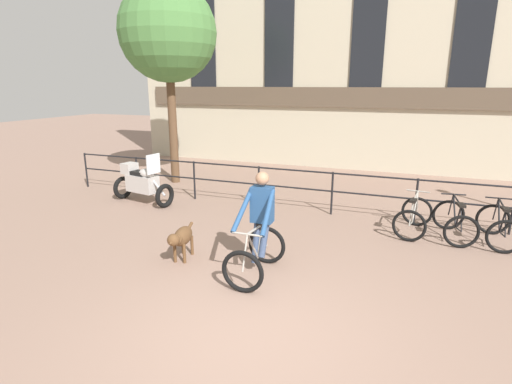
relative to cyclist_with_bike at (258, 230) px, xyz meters
The scene contains 10 objects.
ground_plane 1.90m from the cyclist_with_bike, 71.71° to the right, with size 60.00×60.00×0.00m, color #8E7060.
canal_railing 3.59m from the cyclist_with_bike, 81.24° to the left, with size 15.05×0.05×1.05m.
building_facade 10.18m from the cyclist_with_bike, 86.65° to the left, with size 18.00×0.72×9.60m.
cyclist_with_bike is the anchor object (origin of this frame).
dog 1.50m from the cyclist_with_bike, behind, with size 0.36×1.03×0.62m.
parked_motorcycle 5.11m from the cyclist_with_bike, 147.64° to the left, with size 1.78×0.93×1.35m.
parked_bicycle_near_lamp 3.77m from the cyclist_with_bike, 50.46° to the left, with size 0.81×1.19×0.86m.
parked_bicycle_mid_left 4.31m from the cyclist_with_bike, 42.34° to the left, with size 0.82×1.19×0.86m.
parked_bicycle_mid_right 4.92m from the cyclist_with_bike, 36.15° to the left, with size 0.70×1.13×0.86m.
tree_canalside_left 7.89m from the cyclist_with_bike, 133.28° to the left, with size 2.88×2.88×5.97m.
Camera 1 is at (1.60, -4.05, 3.06)m, focal length 28.00 mm.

